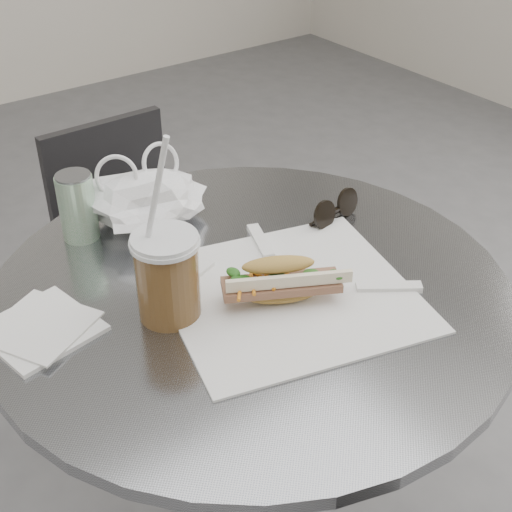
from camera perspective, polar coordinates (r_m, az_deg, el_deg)
cafe_table at (r=1.22m, az=-0.37°, el=-12.79°), size 0.76×0.76×0.74m
chair_far at (r=1.74m, az=-8.81°, el=-2.88°), size 0.38×0.38×0.71m
sandwich_paper at (r=1.02m, az=2.68°, el=-3.04°), size 0.41×0.40×0.00m
banh_mi at (r=0.98m, az=1.93°, el=-2.00°), size 0.21×0.17×0.07m
iced_coffee at (r=0.95m, az=-7.11°, el=-1.53°), size 0.09×0.09×0.27m
sunglasses at (r=1.19m, az=6.33°, el=3.67°), size 0.11×0.04×0.05m
plastic_bag at (r=1.16m, az=-8.71°, el=4.29°), size 0.22×0.19×0.10m
napkin_stack at (r=0.99m, az=-16.85°, el=-5.55°), size 0.16×0.16×0.01m
drink_can at (r=1.15m, az=-14.10°, el=3.86°), size 0.06×0.06×0.11m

